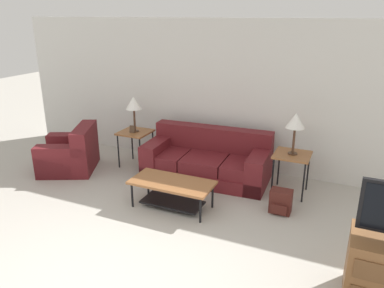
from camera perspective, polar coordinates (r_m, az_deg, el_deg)
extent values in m
cube|color=silver|center=(6.63, 5.34, 7.34)|extent=(8.60, 0.06, 2.60)
cube|color=maroon|center=(6.38, 2.16, -4.31)|extent=(2.11, 1.04, 0.22)
cube|color=maroon|center=(6.53, -3.60, -1.80)|extent=(0.71, 0.88, 0.20)
cube|color=maroon|center=(6.29, 2.13, -2.63)|extent=(0.71, 0.88, 0.20)
cube|color=maroon|center=(6.11, 8.25, -3.49)|extent=(0.71, 0.88, 0.20)
cube|color=maroon|center=(6.50, 3.21, 0.93)|extent=(2.08, 0.36, 0.40)
cube|color=maroon|center=(6.64, -5.13, -1.75)|extent=(0.32, 0.95, 0.58)
cube|color=maroon|center=(6.11, 10.15, -3.93)|extent=(0.32, 0.95, 0.58)
cube|color=maroon|center=(7.05, -18.28, -2.18)|extent=(1.21, 1.22, 0.40)
cube|color=maroon|center=(6.84, -16.09, 0.94)|extent=(0.63, 0.95, 0.40)
cube|color=maroon|center=(7.33, -17.63, -0.64)|extent=(0.92, 0.62, 0.56)
cube|color=maroon|center=(6.73, -19.13, -2.58)|extent=(0.92, 0.62, 0.56)
cube|color=#935B33|center=(5.35, -3.07, -5.89)|extent=(1.19, 0.57, 0.04)
cylinder|color=black|center=(5.52, -9.11, -7.69)|extent=(0.03, 0.03, 0.37)
cylinder|color=black|center=(5.07, 1.28, -10.04)|extent=(0.03, 0.03, 0.37)
cylinder|color=black|center=(5.86, -6.71, -5.89)|extent=(0.03, 0.03, 0.37)
cylinder|color=black|center=(5.44, 3.15, -7.89)|extent=(0.03, 0.03, 0.37)
cube|color=black|center=(5.49, -3.01, -8.83)|extent=(0.89, 0.40, 0.02)
cube|color=#935B33|center=(6.82, -8.66, 1.79)|extent=(0.54, 0.53, 0.03)
cylinder|color=black|center=(6.87, -11.15, -1.11)|extent=(0.03, 0.03, 0.62)
cylinder|color=black|center=(6.63, -7.89, -1.68)|extent=(0.03, 0.03, 0.62)
cylinder|color=black|center=(7.22, -9.11, 0.04)|extent=(0.03, 0.03, 0.62)
cylinder|color=black|center=(6.99, -5.95, -0.47)|extent=(0.03, 0.03, 0.62)
cube|color=#935B33|center=(5.87, 15.05, -1.62)|extent=(0.54, 0.53, 0.03)
cylinder|color=black|center=(5.82, 12.16, -5.04)|extent=(0.03, 0.03, 0.62)
cylinder|color=black|center=(5.76, 16.63, -5.71)|extent=(0.03, 0.03, 0.62)
cylinder|color=black|center=(6.23, 13.07, -3.44)|extent=(0.03, 0.03, 0.62)
cylinder|color=black|center=(6.17, 17.24, -4.04)|extent=(0.03, 0.03, 0.62)
cylinder|color=#472D1E|center=(6.82, -8.67, 1.98)|extent=(0.14, 0.14, 0.02)
cylinder|color=#472D1E|center=(6.76, -8.76, 3.66)|extent=(0.04, 0.04, 0.40)
cone|color=white|center=(6.68, -8.89, 6.21)|extent=(0.28, 0.28, 0.22)
cylinder|color=#472D1E|center=(5.86, 15.07, -1.40)|extent=(0.14, 0.14, 0.02)
cylinder|color=#472D1E|center=(5.79, 15.24, 0.52)|extent=(0.04, 0.04, 0.40)
cone|color=white|center=(5.71, 15.52, 3.46)|extent=(0.28, 0.28, 0.22)
cube|color=#4C1E19|center=(5.46, 13.38, -8.47)|extent=(0.30, 0.20, 0.34)
cube|color=#4C1E19|center=(5.39, 13.07, -9.67)|extent=(0.22, 0.05, 0.14)
cylinder|color=#4C1E19|center=(5.57, 12.80, -7.65)|extent=(0.02, 0.02, 0.26)
cylinder|color=#4C1E19|center=(5.55, 14.47, -7.92)|extent=(0.02, 0.02, 0.26)
cube|color=#4C3828|center=(6.74, -9.09, 2.25)|extent=(0.10, 0.04, 0.13)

